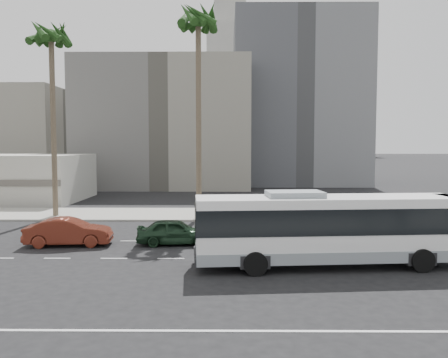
{
  "coord_description": "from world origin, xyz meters",
  "views": [
    {
      "loc": [
        -3.0,
        -23.83,
        5.89
      ],
      "look_at": [
        -3.24,
        4.0,
        3.92
      ],
      "focal_mm": 37.01,
      "sensor_mm": 36.0,
      "label": 1
    }
  ],
  "objects_px": {
    "city_bus": "(328,227)",
    "palm_mid": "(51,40)",
    "palm_near": "(198,25)",
    "car_a": "(175,232)",
    "car_b": "(69,232)"
  },
  "relations": [
    {
      "from": "city_bus",
      "to": "palm_mid",
      "type": "height_order",
      "value": "palm_mid"
    },
    {
      "from": "city_bus",
      "to": "palm_near",
      "type": "relative_size",
      "value": 0.77
    },
    {
      "from": "car_a",
      "to": "palm_near",
      "type": "bearing_deg",
      "value": -9.44
    },
    {
      "from": "car_b",
      "to": "palm_mid",
      "type": "relative_size",
      "value": 0.31
    },
    {
      "from": "car_a",
      "to": "palm_mid",
      "type": "height_order",
      "value": "palm_mid"
    },
    {
      "from": "car_b",
      "to": "palm_near",
      "type": "bearing_deg",
      "value": -40.26
    },
    {
      "from": "car_a",
      "to": "palm_near",
      "type": "height_order",
      "value": "palm_near"
    },
    {
      "from": "city_bus",
      "to": "car_b",
      "type": "height_order",
      "value": "city_bus"
    },
    {
      "from": "car_b",
      "to": "palm_near",
      "type": "height_order",
      "value": "palm_near"
    },
    {
      "from": "palm_near",
      "to": "palm_mid",
      "type": "distance_m",
      "value": 12.04
    },
    {
      "from": "palm_near",
      "to": "city_bus",
      "type": "bearing_deg",
      "value": -63.98
    },
    {
      "from": "car_b",
      "to": "palm_mid",
      "type": "distance_m",
      "value": 18.18
    },
    {
      "from": "car_a",
      "to": "palm_mid",
      "type": "distance_m",
      "value": 20.61
    },
    {
      "from": "city_bus",
      "to": "palm_mid",
      "type": "distance_m",
      "value": 27.74
    },
    {
      "from": "city_bus",
      "to": "palm_near",
      "type": "xyz_separation_m",
      "value": [
        -7.27,
        14.89,
        13.56
      ]
    }
  ]
}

